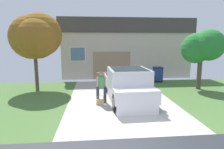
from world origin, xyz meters
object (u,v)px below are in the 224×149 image
Objects in this scene: front_yard_tree at (201,47)px; wheeled_trash_bin at (158,74)px; handbag at (100,102)px; house_with_garage at (123,47)px; pickup_truck at (127,86)px; person_with_hat at (101,84)px; neighbor_tree at (36,37)px.

front_yard_tree is 3.69m from wheeled_trash_bin.
house_with_garage is (2.50, 9.03, 2.33)m from handbag.
front_yard_tree reaches higher than handbag.
handbag is 0.04× the size of house_with_garage.
house_with_garage is 2.97× the size of front_yard_tree.
pickup_truck is at bearing -158.20° from front_yard_tree.
person_with_hat is at bearing 74.91° from handbag.
neighbor_tree reaches higher than wheeled_trash_bin.
neighbor_tree is (-10.04, 0.75, 0.63)m from front_yard_tree.
neighbor_tree reaches higher than front_yard_tree.
neighbor_tree is at bearing -29.77° from pickup_truck.
wheeled_trash_bin is (8.22, 1.73, -2.67)m from neighbor_tree.
pickup_truck is at bearing 22.63° from handbag.
front_yard_tree is 3.35× the size of wheeled_trash_bin.
pickup_truck is 4.94× the size of wheeled_trash_bin.
neighbor_tree is at bearing -168.14° from wheeled_trash_bin.
neighbor_tree is (-3.71, 3.30, 3.13)m from handbag.
front_yard_tree reaches higher than wheeled_trash_bin.
front_yard_tree is at bearing 12.84° from person_with_hat.
person_with_hat is 1.44× the size of wheeled_trash_bin.
front_yard_tree is at bearing -59.41° from house_with_garage.
pickup_truck is 5.63m from front_yard_tree.
person_with_hat is at bearing -132.93° from wheeled_trash_bin.
neighbor_tree is at bearing 133.81° from person_with_hat.
house_with_garage is at bearing 42.66° from neighbor_tree.
wheeled_trash_bin is at bearing -126.74° from pickup_truck.
handbag is at bearing -105.48° from house_with_garage.
pickup_truck is 0.50× the size of house_with_garage.
house_with_garage is (1.09, 8.44, 1.72)m from pickup_truck.
pickup_truck is 1.64m from handbag.
handbag is 0.13× the size of front_yard_tree.
handbag is 0.42× the size of wheeled_trash_bin.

